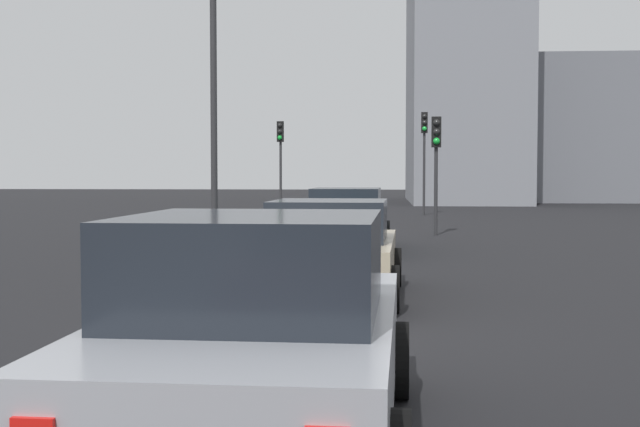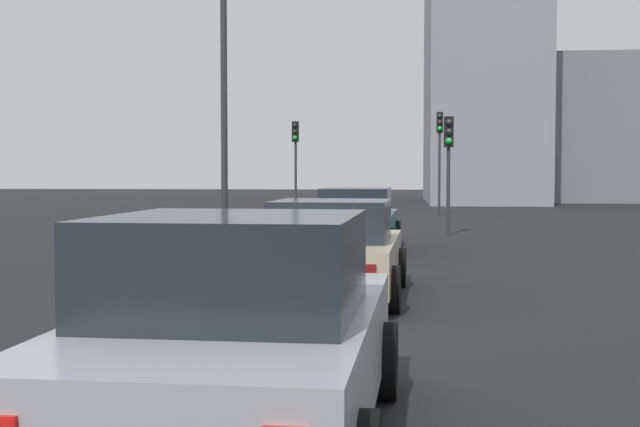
% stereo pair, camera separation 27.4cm
% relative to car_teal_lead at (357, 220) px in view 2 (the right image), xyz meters
% --- Properties ---
extents(ground_plane, '(160.00, 160.00, 0.20)m').
position_rel_car_teal_lead_xyz_m(ground_plane, '(-9.69, 0.01, -0.83)').
color(ground_plane, black).
extents(car_teal_lead, '(4.66, 2.11, 1.50)m').
position_rel_car_teal_lead_xyz_m(car_teal_lead, '(0.00, 0.00, 0.00)').
color(car_teal_lead, '#19606B').
rests_on(car_teal_lead, ground_plane).
extents(car_beige_second, '(4.21, 2.19, 1.47)m').
position_rel_car_teal_lead_xyz_m(car_beige_second, '(-7.59, -0.06, -0.01)').
color(car_beige_second, tan).
rests_on(car_beige_second, ground_plane).
extents(car_silver_third, '(4.17, 2.14, 1.60)m').
position_rel_car_teal_lead_xyz_m(car_silver_third, '(-14.34, 0.02, 0.04)').
color(car_silver_third, '#A8AAB2').
rests_on(car_silver_third, ground_plane).
extents(traffic_light_near_left, '(0.32, 0.29, 4.11)m').
position_rel_car_teal_lead_xyz_m(traffic_light_near_left, '(16.39, 3.59, 2.23)').
color(traffic_light_near_left, '#2D2D30').
rests_on(traffic_light_near_left, ground_plane).
extents(traffic_light_near_right, '(0.32, 0.28, 4.48)m').
position_rel_car_teal_lead_xyz_m(traffic_light_near_right, '(16.43, -2.70, 2.48)').
color(traffic_light_near_right, '#2D2D30').
rests_on(traffic_light_near_right, ground_plane).
extents(traffic_light_far_left, '(0.32, 0.28, 3.51)m').
position_rel_car_teal_lead_xyz_m(traffic_light_far_left, '(4.79, -2.44, 1.81)').
color(traffic_light_far_left, '#2D2D30').
rests_on(traffic_light_far_left, ground_plane).
extents(street_lamp_kerbside, '(0.56, 0.36, 8.30)m').
position_rel_car_teal_lead_xyz_m(street_lamp_kerbside, '(0.04, 3.23, 4.09)').
color(street_lamp_kerbside, '#2D2D30').
rests_on(street_lamp_kerbside, ground_plane).
extents(building_facade_left, '(10.35, 11.70, 9.13)m').
position_rel_car_teal_lead_xyz_m(building_facade_left, '(36.26, -13.99, 3.84)').
color(building_facade_left, slate).
rests_on(building_facade_left, ground_plane).
extents(building_facade_center, '(15.10, 6.70, 17.64)m').
position_rel_car_teal_lead_xyz_m(building_facade_center, '(33.68, -5.99, 8.09)').
color(building_facade_center, gray).
rests_on(building_facade_center, ground_plane).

